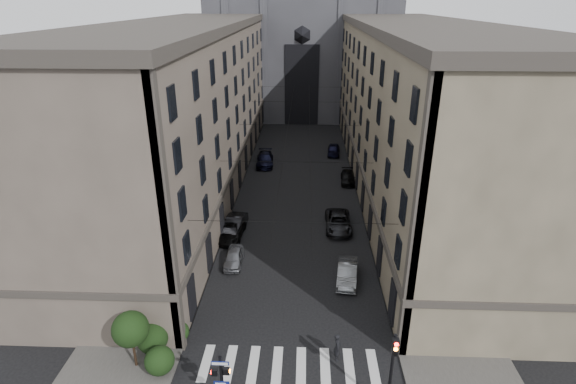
# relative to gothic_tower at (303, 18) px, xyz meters

# --- Properties ---
(sidewalk_left) EXTENTS (7.00, 80.00, 0.15)m
(sidewalk_left) POSITION_rel_gothic_tower_xyz_m (-10.50, -38.96, -17.72)
(sidewalk_left) COLOR #383533
(sidewalk_left) RESTS_ON ground
(sidewalk_right) EXTENTS (7.00, 80.00, 0.15)m
(sidewalk_right) POSITION_rel_gothic_tower_xyz_m (10.50, -38.96, -17.72)
(sidewalk_right) COLOR #383533
(sidewalk_right) RESTS_ON ground
(zebra_crossing) EXTENTS (11.00, 3.20, 0.01)m
(zebra_crossing) POSITION_rel_gothic_tower_xyz_m (0.00, -69.96, -17.79)
(zebra_crossing) COLOR beige
(zebra_crossing) RESTS_ON ground
(building_left) EXTENTS (13.60, 60.60, 18.85)m
(building_left) POSITION_rel_gothic_tower_xyz_m (-13.44, -38.96, -8.45)
(building_left) COLOR #50473E
(building_left) RESTS_ON ground
(building_right) EXTENTS (13.60, 60.60, 18.85)m
(building_right) POSITION_rel_gothic_tower_xyz_m (13.44, -38.96, -8.45)
(building_right) COLOR brown
(building_right) RESTS_ON ground
(gothic_tower) EXTENTS (35.00, 23.00, 58.00)m
(gothic_tower) POSITION_rel_gothic_tower_xyz_m (0.00, 0.00, 0.00)
(gothic_tower) COLOR #2D2D33
(gothic_tower) RESTS_ON ground
(pedestrian_signal_left) EXTENTS (1.02, 0.38, 4.00)m
(pedestrian_signal_left) POSITION_rel_gothic_tower_xyz_m (-3.51, -73.46, -15.48)
(pedestrian_signal_left) COLOR black
(pedestrian_signal_left) RESTS_ON ground
(traffic_light_right) EXTENTS (0.34, 0.50, 5.20)m
(traffic_light_right) POSITION_rel_gothic_tower_xyz_m (5.60, -73.04, -14.51)
(traffic_light_right) COLOR black
(traffic_light_right) RESTS_ON ground
(shrub_cluster) EXTENTS (3.90, 4.40, 3.90)m
(shrub_cluster) POSITION_rel_gothic_tower_xyz_m (-8.72, -69.95, -16.00)
(shrub_cluster) COLOR black
(shrub_cluster) RESTS_ON sidewalk_left
(tram_wires) EXTENTS (14.00, 60.00, 0.43)m
(tram_wires) POSITION_rel_gothic_tower_xyz_m (0.00, -39.33, -10.55)
(tram_wires) COLOR black
(tram_wires) RESTS_ON ground
(car_left_near) EXTENTS (1.55, 3.78, 1.28)m
(car_left_near) POSITION_rel_gothic_tower_xyz_m (-5.21, -58.42, -17.16)
(car_left_near) COLOR slate
(car_left_near) RESTS_ON ground
(car_left_midnear) EXTENTS (2.29, 4.94, 1.57)m
(car_left_midnear) POSITION_rel_gothic_tower_xyz_m (-6.04, -52.72, -17.01)
(car_left_midnear) COLOR black
(car_left_midnear) RESTS_ON ground
(car_left_midfar) EXTENTS (2.49, 4.99, 1.36)m
(car_left_midfar) POSITION_rel_gothic_tower_xyz_m (-6.20, -53.79, -17.12)
(car_left_midfar) COLOR black
(car_left_midfar) RESTS_ON ground
(car_left_far) EXTENTS (2.56, 5.66, 1.61)m
(car_left_far) POSITION_rel_gothic_tower_xyz_m (-4.73, -33.13, -16.99)
(car_left_far) COLOR black
(car_left_far) RESTS_ON ground
(car_right_near) EXTENTS (2.05, 4.58, 1.46)m
(car_right_near) POSITION_rel_gothic_tower_xyz_m (4.35, -60.54, -17.07)
(car_right_near) COLOR slate
(car_right_near) RESTS_ON ground
(car_right_midnear) EXTENTS (2.50, 5.42, 1.51)m
(car_right_midnear) POSITION_rel_gothic_tower_xyz_m (4.20, -51.54, -17.04)
(car_right_midnear) COLOR black
(car_right_midnear) RESTS_ON ground
(car_right_midfar) EXTENTS (1.97, 4.46, 1.27)m
(car_right_midfar) POSITION_rel_gothic_tower_xyz_m (6.20, -39.11, -17.16)
(car_right_midfar) COLOR black
(car_right_midfar) RESTS_ON ground
(car_right_far) EXTENTS (2.05, 4.45, 1.48)m
(car_right_far) POSITION_rel_gothic_tower_xyz_m (4.99, -28.24, -17.06)
(car_right_far) COLOR black
(car_right_far) RESTS_ON ground
(pedestrian) EXTENTS (0.50, 0.72, 1.90)m
(pedestrian) POSITION_rel_gothic_tower_xyz_m (3.02, -69.25, -16.85)
(pedestrian) COLOR black
(pedestrian) RESTS_ON ground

